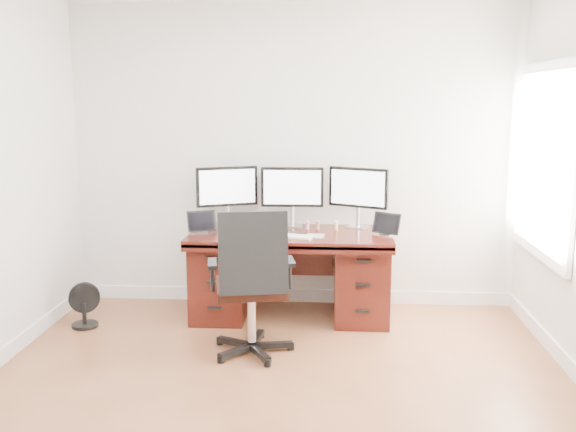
# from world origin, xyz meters

# --- Properties ---
(ground) EXTENTS (4.50, 4.50, 0.00)m
(ground) POSITION_xyz_m (0.00, 0.00, 0.00)
(ground) COLOR brown
(ground) RESTS_ON ground
(back_wall) EXTENTS (4.00, 0.10, 2.70)m
(back_wall) POSITION_xyz_m (0.00, 2.25, 1.35)
(back_wall) COLOR white
(back_wall) RESTS_ON ground
(desk) EXTENTS (1.70, 0.80, 0.75)m
(desk) POSITION_xyz_m (0.00, 1.83, 0.40)
(desk) COLOR #3C110C
(desk) RESTS_ON ground
(office_chair) EXTENTS (0.69, 0.69, 1.11)m
(office_chair) POSITION_xyz_m (-0.23, 0.95, 0.36)
(office_chair) COLOR black
(office_chair) RESTS_ON ground
(floor_fan) EXTENTS (0.26, 0.22, 0.37)m
(floor_fan) POSITION_xyz_m (-1.69, 1.45, 0.18)
(floor_fan) COLOR black
(floor_fan) RESTS_ON ground
(monitor_left) EXTENTS (0.52, 0.25, 0.53)m
(monitor_left) POSITION_xyz_m (-0.58, 2.07, 1.09)
(monitor_left) COLOR silver
(monitor_left) RESTS_ON desk
(monitor_center) EXTENTS (0.55, 0.14, 0.53)m
(monitor_center) POSITION_xyz_m (0.00, 2.07, 1.09)
(monitor_center) COLOR silver
(monitor_center) RESTS_ON desk
(monitor_right) EXTENTS (0.51, 0.27, 0.53)m
(monitor_right) POSITION_xyz_m (0.58, 2.07, 1.09)
(monitor_right) COLOR silver
(monitor_right) RESTS_ON desk
(tablet_left) EXTENTS (0.25, 0.15, 0.19)m
(tablet_left) POSITION_xyz_m (-0.75, 1.75, 0.84)
(tablet_left) COLOR silver
(tablet_left) RESTS_ON desk
(tablet_right) EXTENTS (0.24, 0.19, 0.19)m
(tablet_right) POSITION_xyz_m (0.81, 1.75, 0.84)
(tablet_right) COLOR silver
(tablet_right) RESTS_ON desk
(keyboard) EXTENTS (0.34, 0.23, 0.01)m
(keyboard) POSITION_xyz_m (0.04, 1.63, 0.76)
(keyboard) COLOR white
(keyboard) RESTS_ON desk
(trackpad) EXTENTS (0.15, 0.15, 0.01)m
(trackpad) POSITION_xyz_m (0.21, 1.66, 0.76)
(trackpad) COLOR #B6B8BD
(trackpad) RESTS_ON desk
(drawing_tablet) EXTENTS (0.24, 0.17, 0.01)m
(drawing_tablet) POSITION_xyz_m (-0.31, 1.65, 0.76)
(drawing_tablet) COLOR black
(drawing_tablet) RESTS_ON desk
(phone) EXTENTS (0.13, 0.07, 0.01)m
(phone) POSITION_xyz_m (0.02, 1.77, 0.76)
(phone) COLOR black
(phone) RESTS_ON desk
(figurine_purple) EXTENTS (0.03, 0.03, 0.08)m
(figurine_purple) POSITION_xyz_m (-0.34, 1.95, 0.80)
(figurine_purple) COLOR #9656D5
(figurine_purple) RESTS_ON desk
(figurine_blue) EXTENTS (0.03, 0.03, 0.08)m
(figurine_blue) POSITION_xyz_m (-0.26, 1.95, 0.80)
(figurine_blue) COLOR #6BA7E9
(figurine_blue) RESTS_ON desk
(figurine_orange) EXTENTS (0.03, 0.03, 0.08)m
(figurine_orange) POSITION_xyz_m (-0.15, 1.95, 0.80)
(figurine_orange) COLOR #F9864A
(figurine_orange) RESTS_ON desk
(figurine_pink) EXTENTS (0.03, 0.03, 0.08)m
(figurine_pink) POSITION_xyz_m (0.14, 1.95, 0.80)
(figurine_pink) COLOR pink
(figurine_pink) RESTS_ON desk
(figurine_brown) EXTENTS (0.03, 0.03, 0.08)m
(figurine_brown) POSITION_xyz_m (0.23, 1.95, 0.80)
(figurine_brown) COLOR #8F5943
(figurine_brown) RESTS_ON desk
(figurine_yellow) EXTENTS (0.03, 0.03, 0.08)m
(figurine_yellow) POSITION_xyz_m (0.39, 1.95, 0.80)
(figurine_yellow) COLOR tan
(figurine_yellow) RESTS_ON desk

